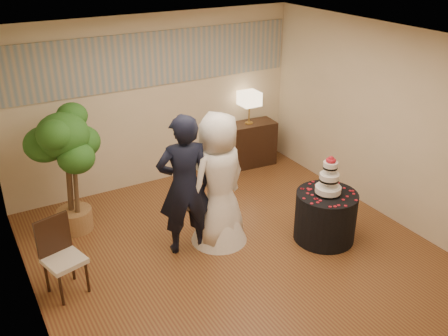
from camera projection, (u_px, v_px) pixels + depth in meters
floor at (232, 251)px, 6.74m from camera, size 5.00×5.00×0.00m
ceiling at (234, 41)px, 5.54m from camera, size 5.00×5.00×0.00m
wall_back at (155, 102)px, 8.10m from camera, size 5.00×0.06×2.80m
wall_front at (385, 261)px, 4.18m from camera, size 5.00×0.06×2.80m
wall_left at (20, 206)px, 5.02m from camera, size 0.06×5.00×2.80m
wall_right at (380, 122)px, 7.27m from camera, size 0.06×5.00×2.80m
mural_border at (152, 59)px, 7.79m from camera, size 4.90×0.02×0.85m
groom at (184, 185)px, 6.38m from camera, size 0.78×0.60×1.93m
bride at (219, 180)px, 6.59m from camera, size 1.08×0.98×1.86m
cake_table at (325, 216)px, 6.87m from camera, size 1.08×1.08×0.71m
wedding_cake at (329, 175)px, 6.60m from camera, size 0.36×0.36×0.55m
console at (248, 144)px, 9.08m from camera, size 1.00×0.51×0.81m
table_lamp at (249, 108)px, 8.78m from camera, size 0.33×0.33×0.58m
ficus_tree at (68, 171)px, 6.84m from camera, size 0.93×0.93×1.86m
side_chair at (64, 258)px, 5.77m from camera, size 0.54×0.56×0.95m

